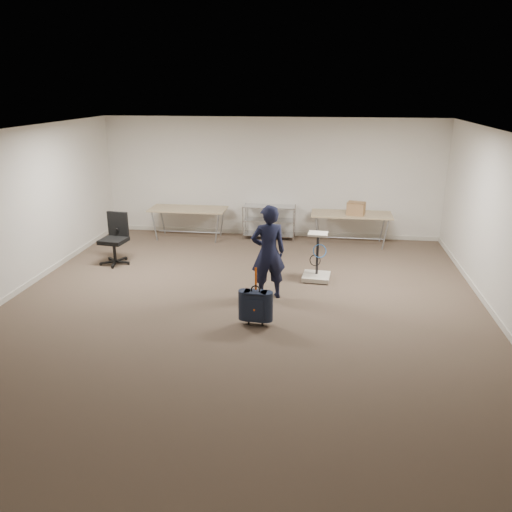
# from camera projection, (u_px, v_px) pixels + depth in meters

# --- Properties ---
(ground) EXTENTS (9.00, 9.00, 0.00)m
(ground) POSITION_uv_depth(u_px,v_px,m) (240.00, 312.00, 8.04)
(ground) COLOR #45352A
(ground) RESTS_ON ground
(room_shell) EXTENTS (8.00, 9.00, 9.00)m
(room_shell) POSITION_uv_depth(u_px,v_px,m) (252.00, 278.00, 9.32)
(room_shell) COLOR silver
(room_shell) RESTS_ON ground
(folding_table_left) EXTENTS (1.80, 0.75, 0.73)m
(folding_table_left) POSITION_uv_depth(u_px,v_px,m) (188.00, 210.00, 11.78)
(folding_table_left) COLOR #8D7756
(folding_table_left) RESTS_ON ground
(folding_table_right) EXTENTS (1.80, 0.75, 0.73)m
(folding_table_right) POSITION_uv_depth(u_px,v_px,m) (351.00, 216.00, 11.29)
(folding_table_right) COLOR #8D7756
(folding_table_right) RESTS_ON ground
(wire_shelf) EXTENTS (1.22, 0.47, 0.80)m
(wire_shelf) POSITION_uv_depth(u_px,v_px,m) (269.00, 220.00, 11.84)
(wire_shelf) COLOR #B9BBC0
(wire_shelf) RESTS_ON ground
(person) EXTENTS (0.69, 0.57, 1.63)m
(person) POSITION_uv_depth(u_px,v_px,m) (268.00, 252.00, 8.35)
(person) COLOR black
(person) RESTS_ON ground
(suitcase) EXTENTS (0.35, 0.22, 0.93)m
(suitcase) POSITION_uv_depth(u_px,v_px,m) (256.00, 306.00, 7.51)
(suitcase) COLOR #151C31
(suitcase) RESTS_ON ground
(office_chair) EXTENTS (0.63, 0.63, 1.04)m
(office_chair) POSITION_uv_depth(u_px,v_px,m) (115.00, 248.00, 10.19)
(office_chair) COLOR black
(office_chair) RESTS_ON ground
(equipment_cart) EXTENTS (0.54, 0.54, 0.92)m
(equipment_cart) POSITION_uv_depth(u_px,v_px,m) (317.00, 268.00, 9.32)
(equipment_cart) COLOR beige
(equipment_cart) RESTS_ON ground
(cardboard_box) EXTENTS (0.44, 0.37, 0.28)m
(cardboard_box) POSITION_uv_depth(u_px,v_px,m) (356.00, 208.00, 11.13)
(cardboard_box) COLOR #9B7948
(cardboard_box) RESTS_ON folding_table_right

